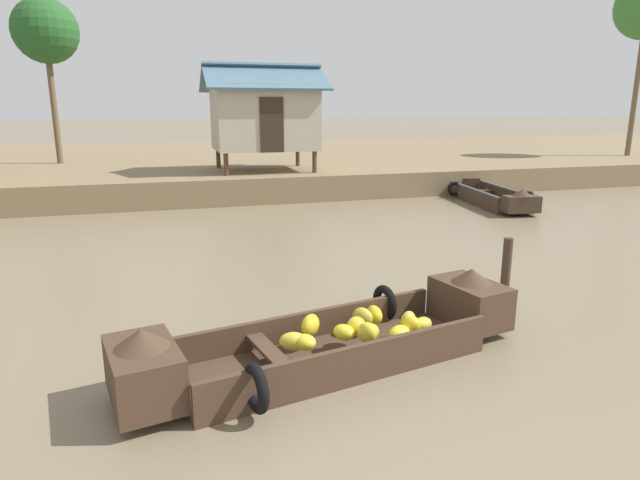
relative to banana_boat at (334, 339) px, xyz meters
The scene contains 7 objects.
ground_plane 4.68m from the banana_boat, 86.05° to the left, with size 300.00×300.00×0.00m, color #7A6B51.
riverbank_strip 21.17m from the banana_boat, 89.13° to the left, with size 160.00×20.00×0.87m, color #7F6B4C.
banana_boat is the anchor object (origin of this frame).
fishing_skiff_distant 12.54m from the banana_boat, 48.03° to the left, with size 1.74×4.78×0.80m.
stilt_house_mid_left 13.81m from the banana_boat, 82.63° to the left, with size 4.17×3.27×3.72m.
palm_tree_mid 20.10m from the banana_boat, 107.51° to the left, with size 2.48×2.48×6.36m.
mooring_post 3.15m from the banana_boat, 15.79° to the left, with size 0.14×0.14×1.18m, color #423323.
Camera 1 is at (-2.23, -0.45, 3.07)m, focal length 30.09 mm.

